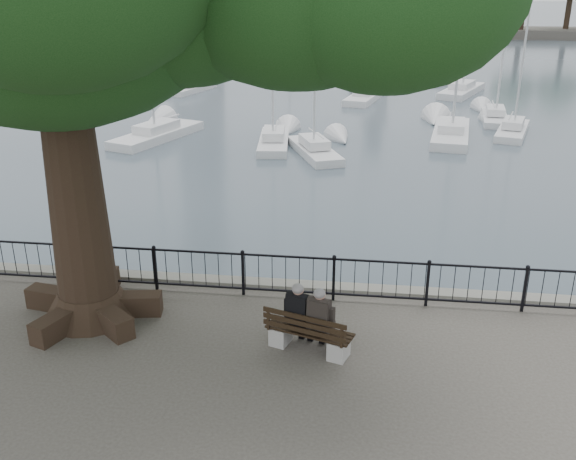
% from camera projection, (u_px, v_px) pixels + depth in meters
% --- Properties ---
extents(harbor, '(260.00, 260.00, 1.20)m').
position_uv_depth(harbor, '(291.00, 306.00, 14.85)').
color(harbor, slate).
rests_on(harbor, ground).
extents(railing, '(22.06, 0.06, 1.00)m').
position_uv_depth(railing, '(288.00, 274.00, 13.99)').
color(railing, black).
rests_on(railing, ground).
extents(bench, '(1.73, 0.99, 0.88)m').
position_uv_depth(bench, '(308.00, 337.00, 12.05)').
color(bench, '#9F9C98').
rests_on(bench, ground).
extents(person_left, '(0.55, 0.76, 1.39)m').
position_uv_depth(person_left, '(301.00, 317.00, 12.09)').
color(person_left, black).
rests_on(person_left, ground).
extents(person_right, '(0.55, 0.76, 1.39)m').
position_uv_depth(person_right, '(322.00, 322.00, 11.92)').
color(person_right, black).
rests_on(person_right, ground).
extents(lion_monument, '(5.86, 5.86, 8.68)m').
position_uv_depth(lion_monument, '(378.00, 40.00, 57.21)').
color(lion_monument, slate).
rests_on(lion_monument, ground).
extents(sailboat_a, '(3.46, 6.01, 11.44)m').
position_uv_depth(sailboat_a, '(157.00, 133.00, 31.80)').
color(sailboat_a, white).
rests_on(sailboat_a, ground).
extents(sailboat_b, '(3.01, 4.88, 9.91)m').
position_uv_depth(sailboat_b, '(314.00, 148.00, 29.09)').
color(sailboat_b, white).
rests_on(sailboat_b, ground).
extents(sailboat_c, '(2.52, 6.26, 12.01)m').
position_uv_depth(sailboat_c, '(451.00, 132.00, 32.04)').
color(sailboat_c, white).
rests_on(sailboat_c, ground).
extents(sailboat_d, '(2.57, 4.89, 7.87)m').
position_uv_depth(sailboat_d, '(513.00, 129.00, 32.78)').
color(sailboat_d, white).
rests_on(sailboat_d, ground).
extents(sailboat_e, '(2.60, 4.84, 11.47)m').
position_uv_depth(sailboat_e, '(192.00, 86.00, 44.71)').
color(sailboat_e, white).
rests_on(sailboat_e, ground).
extents(sailboat_f, '(2.76, 5.76, 12.11)m').
position_uv_depth(sailboat_f, '(365.00, 95.00, 41.68)').
color(sailboat_f, white).
rests_on(sailboat_f, ground).
extents(sailboat_g, '(3.86, 6.26, 10.32)m').
position_uv_depth(sailboat_g, '(462.00, 90.00, 43.81)').
color(sailboat_g, white).
rests_on(sailboat_g, ground).
extents(sailboat_h, '(3.35, 5.99, 14.61)m').
position_uv_depth(sailboat_h, '(290.00, 70.00, 52.03)').
color(sailboat_h, white).
rests_on(sailboat_h, ground).
extents(sailboat_i, '(1.81, 4.80, 8.81)m').
position_uv_depth(sailboat_i, '(495.00, 116.00, 35.78)').
color(sailboat_i, white).
rests_on(sailboat_i, ground).
extents(sailboat_j, '(1.85, 4.98, 11.17)m').
position_uv_depth(sailboat_j, '(274.00, 139.00, 30.60)').
color(sailboat_j, white).
rests_on(sailboat_j, ground).
extents(far_shore, '(30.00, 8.60, 9.18)m').
position_uv_depth(far_shore, '(567.00, 5.00, 80.90)').
color(far_shore, '#46423C').
rests_on(far_shore, ground).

